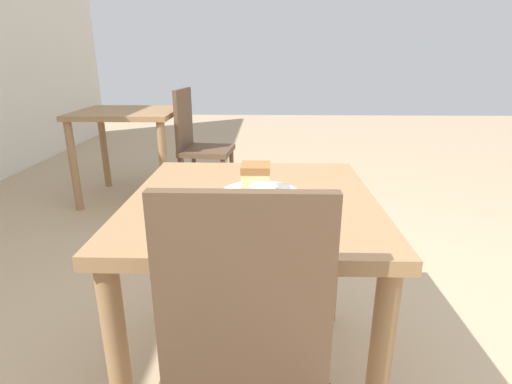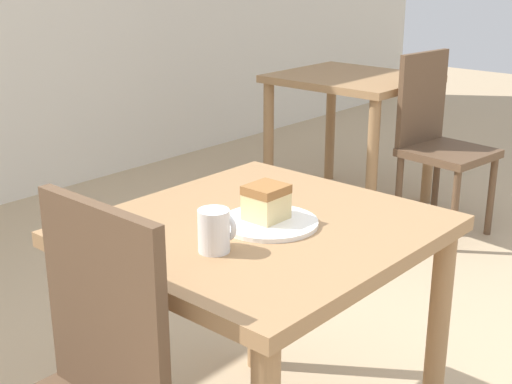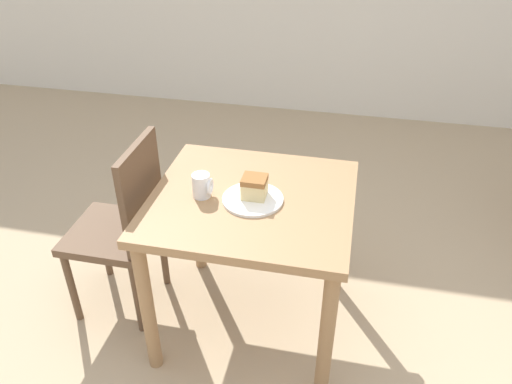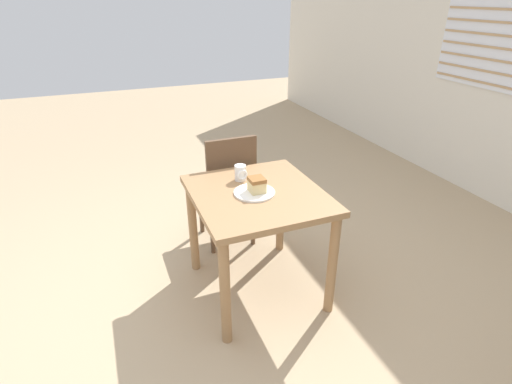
# 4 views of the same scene
# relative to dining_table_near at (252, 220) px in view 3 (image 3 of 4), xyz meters

# --- Properties ---
(dining_table_near) EXTENTS (0.84, 0.78, 0.74)m
(dining_table_near) POSITION_rel_dining_table_near_xyz_m (0.00, 0.00, 0.00)
(dining_table_near) COLOR #9E754C
(dining_table_near) RESTS_ON ground_plane
(chair_near_window) EXTENTS (0.39, 0.39, 0.92)m
(chair_near_window) POSITION_rel_dining_table_near_xyz_m (-0.61, 0.00, -0.12)
(chair_near_window) COLOR brown
(chair_near_window) RESTS_ON ground_plane
(plate) EXTENTS (0.25, 0.25, 0.01)m
(plate) POSITION_rel_dining_table_near_xyz_m (0.01, -0.02, 0.13)
(plate) COLOR white
(plate) RESTS_ON dining_table_near
(cake_slice) EXTENTS (0.10, 0.09, 0.09)m
(cake_slice) POSITION_rel_dining_table_near_xyz_m (0.01, -0.01, 0.18)
(cake_slice) COLOR #E5CC89
(cake_slice) RESTS_ON plate
(coffee_mug) EXTENTS (0.08, 0.07, 0.10)m
(coffee_mug) POSITION_rel_dining_table_near_xyz_m (-0.20, -0.04, 0.17)
(coffee_mug) COLOR white
(coffee_mug) RESTS_ON dining_table_near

